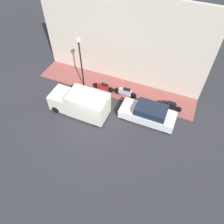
% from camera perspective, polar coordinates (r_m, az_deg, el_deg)
% --- Properties ---
extents(ground_plane, '(60.00, 60.00, 0.00)m').
position_cam_1_polar(ground_plane, '(17.12, -4.77, -2.74)').
color(ground_plane, '#2D2D33').
extents(sidewalk, '(2.54, 14.25, 0.11)m').
position_cam_1_polar(sidewalk, '(19.75, 0.73, 6.44)').
color(sidewalk, '#934C47').
rests_on(sidewalk, ground_plane).
extents(building_facade, '(0.30, 14.25, 7.68)m').
position_cam_1_polar(building_facade, '(18.56, 2.60, 17.88)').
color(building_facade, beige).
rests_on(building_facade, ground_plane).
extents(parked_car, '(1.72, 4.26, 1.43)m').
position_cam_1_polar(parked_car, '(16.99, 9.50, -0.38)').
color(parked_car, silver).
rests_on(parked_car, ground_plane).
extents(delivery_van, '(1.87, 4.65, 2.07)m').
position_cam_1_polar(delivery_van, '(17.19, -8.34, 2.35)').
color(delivery_van, silver).
rests_on(delivery_van, ground_plane).
extents(motorcycle_red, '(0.30, 1.95, 0.72)m').
position_cam_1_polar(motorcycle_red, '(19.17, -2.27, 6.64)').
color(motorcycle_red, '#B21E1E').
rests_on(motorcycle_red, sidewalk).
extents(motorcycle_black, '(0.30, 2.07, 0.79)m').
position_cam_1_polar(motorcycle_black, '(18.12, 14.72, 1.71)').
color(motorcycle_black, black).
rests_on(motorcycle_black, sidewalk).
extents(scooter_silver, '(0.30, 2.05, 0.84)m').
position_cam_1_polar(scooter_silver, '(18.62, 3.48, 5.26)').
color(scooter_silver, '#B7B7BF').
rests_on(scooter_silver, sidewalk).
extents(streetlamp, '(0.36, 0.36, 4.82)m').
position_cam_1_polar(streetlamp, '(17.88, -8.27, 14.23)').
color(streetlamp, black).
rests_on(streetlamp, sidewalk).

